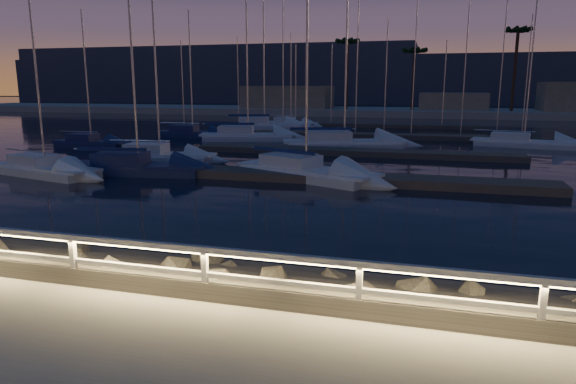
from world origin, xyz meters
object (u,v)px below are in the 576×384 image
object	(u,v)px
sailboat_a	(157,155)
sailboat_e	(90,142)
guard_rail	(155,256)
sailboat_c	(303,170)
sailboat_b	(43,168)
sailboat_i	(191,133)
sailboat_j	(246,135)
sailboat_g	(341,142)
sailboat_n	(262,125)
sailboat_m	(290,123)
sailboat_f	(135,166)
sailboat_l	(521,142)

from	to	relation	value
sailboat_a	sailboat_e	distance (m)	10.52
guard_rail	sailboat_c	xyz separation A→B (m)	(-1.11, 16.61, -0.95)
sailboat_b	sailboat_i	bearing A→B (deg)	108.27
sailboat_c	sailboat_j	bearing A→B (deg)	143.81
sailboat_j	sailboat_g	bearing A→B (deg)	-34.86
sailboat_j	sailboat_n	xyz separation A→B (m)	(-2.22, 11.19, 0.02)
guard_rail	sailboat_e	size ratio (longest dim) A/B	4.33
sailboat_a	sailboat_b	bearing A→B (deg)	-126.24
guard_rail	sailboat_a	distance (m)	22.54
sailboat_n	sailboat_c	bearing A→B (deg)	-83.28
sailboat_g	sailboat_c	bearing A→B (deg)	-105.79
sailboat_e	sailboat_i	world-z (taller)	sailboat_i
sailboat_b	sailboat_m	world-z (taller)	sailboat_b
sailboat_b	sailboat_i	size ratio (longest dim) A/B	1.03
sailboat_m	sailboat_a	bearing A→B (deg)	-80.96
sailboat_f	sailboat_c	bearing A→B (deg)	-1.61
sailboat_c	sailboat_e	size ratio (longest dim) A/B	1.33
guard_rail	sailboat_j	distance (m)	34.38
sailboat_a	sailboat_n	distance (m)	24.47
sailboat_e	sailboat_n	world-z (taller)	sailboat_n
sailboat_a	sailboat_j	distance (m)	13.28
sailboat_b	sailboat_f	bearing A→B (deg)	34.22
sailboat_c	sailboat_f	world-z (taller)	sailboat_c
sailboat_g	sailboat_j	xyz separation A→B (m)	(-8.84, 3.26, -0.01)
sailboat_l	sailboat_n	distance (m)	26.15
sailboat_e	sailboat_j	distance (m)	12.55
sailboat_f	sailboat_n	size ratio (longest dim) A/B	0.87
sailboat_g	sailboat_l	size ratio (longest dim) A/B	1.20
sailboat_f	sailboat_l	size ratio (longest dim) A/B	0.98
sailboat_i	sailboat_m	distance (m)	15.39
sailboat_e	guard_rail	bearing A→B (deg)	-50.52
guard_rail	sailboat_e	world-z (taller)	sailboat_e
sailboat_g	sailboat_i	size ratio (longest dim) A/B	1.38
sailboat_c	sailboat_f	size ratio (longest dim) A/B	1.07
sailboat_f	sailboat_j	size ratio (longest dim) A/B	0.91
sailboat_m	sailboat_l	bearing A→B (deg)	-22.38
sailboat_c	sailboat_f	distance (m)	9.06
sailboat_i	sailboat_e	bearing A→B (deg)	-117.63
sailboat_j	sailboat_n	distance (m)	11.41
sailboat_g	sailboat_n	bearing A→B (deg)	110.49
sailboat_f	sailboat_b	bearing A→B (deg)	-169.69
sailboat_b	sailboat_i	distance (m)	20.55
sailboat_g	sailboat_m	world-z (taller)	sailboat_g
sailboat_l	sailboat_j	bearing A→B (deg)	-163.91
sailboat_e	sailboat_j	xyz separation A→B (m)	(9.89, 7.73, 0.06)
sailboat_i	sailboat_a	bearing A→B (deg)	-75.08
sailboat_f	sailboat_g	size ratio (longest dim) A/B	0.82
sailboat_f	sailboat_m	size ratio (longest dim) A/B	1.21
sailboat_j	sailboat_n	bearing A→B (deg)	86.60
sailboat_c	sailboat_g	size ratio (longest dim) A/B	0.87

